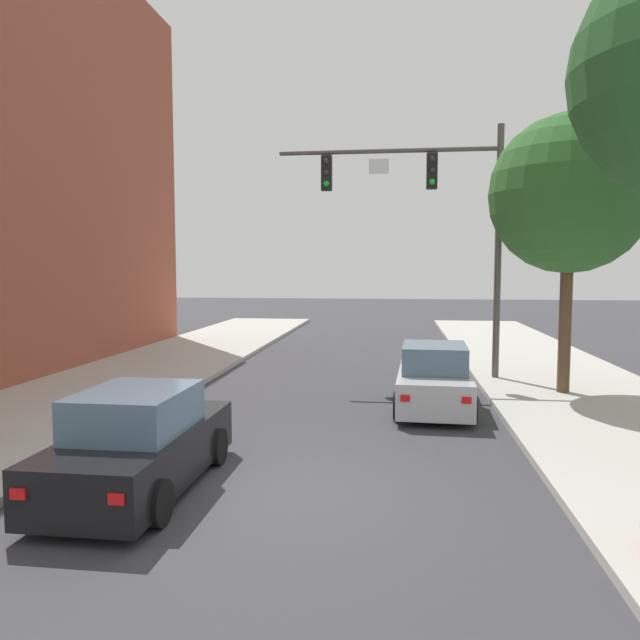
{
  "coord_description": "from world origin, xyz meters",
  "views": [
    {
      "loc": [
        1.62,
        -9.09,
        3.44
      ],
      "look_at": [
        -0.5,
        7.68,
        2.0
      ],
      "focal_mm": 34.26,
      "sensor_mm": 36.0,
      "label": 1
    }
  ],
  "objects_px": {
    "car_lead_silver": "(434,380)",
    "street_tree_second": "(570,195)",
    "car_following_black": "(140,444)",
    "traffic_signal_mast": "(434,204)"
  },
  "relations": [
    {
      "from": "car_following_black",
      "to": "traffic_signal_mast",
      "type": "bearing_deg",
      "value": 63.28
    },
    {
      "from": "traffic_signal_mast",
      "to": "car_following_black",
      "type": "height_order",
      "value": "traffic_signal_mast"
    },
    {
      "from": "car_lead_silver",
      "to": "street_tree_second",
      "type": "height_order",
      "value": "street_tree_second"
    },
    {
      "from": "traffic_signal_mast",
      "to": "street_tree_second",
      "type": "distance_m",
      "value": 3.92
    },
    {
      "from": "traffic_signal_mast",
      "to": "car_lead_silver",
      "type": "bearing_deg",
      "value": -92.48
    },
    {
      "from": "car_following_black",
      "to": "street_tree_second",
      "type": "distance_m",
      "value": 12.38
    },
    {
      "from": "car_following_black",
      "to": "street_tree_second",
      "type": "height_order",
      "value": "street_tree_second"
    },
    {
      "from": "traffic_signal_mast",
      "to": "car_lead_silver",
      "type": "distance_m",
      "value": 5.99
    },
    {
      "from": "traffic_signal_mast",
      "to": "street_tree_second",
      "type": "relative_size",
      "value": 1.03
    },
    {
      "from": "traffic_signal_mast",
      "to": "street_tree_second",
      "type": "height_order",
      "value": "traffic_signal_mast"
    }
  ]
}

